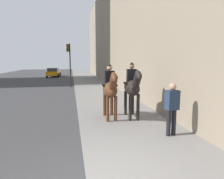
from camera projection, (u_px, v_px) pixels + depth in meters
name	position (u px, v px, depth m)	size (l,w,h in m)	color
mounted_horse_near	(110.00, 89.00, 7.98)	(2.15, 0.61, 2.28)	#4C2B16
mounted_horse_far	(132.00, 87.00, 8.08)	(2.15, 0.66, 2.34)	black
pedestrian_greeting	(172.00, 106.00, 6.18)	(0.32, 0.43, 1.70)	black
car_near_lane	(54.00, 72.00, 31.40)	(4.52, 2.08, 1.44)	orange
traffic_light_near_curb	(69.00, 58.00, 18.43)	(0.20, 0.44, 4.13)	black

